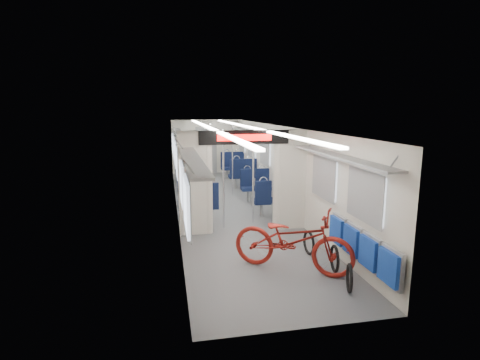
{
  "coord_description": "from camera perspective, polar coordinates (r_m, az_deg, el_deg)",
  "views": [
    {
      "loc": [
        -1.67,
        -10.1,
        2.77
      ],
      "look_at": [
        -0.05,
        -1.85,
        1.16
      ],
      "focal_mm": 28.0,
      "sensor_mm": 36.0,
      "label": 1
    }
  ],
  "objects": [
    {
      "name": "bike_hoop_c",
      "position": [
        7.4,
        10.44,
        -9.57
      ],
      "size": [
        0.07,
        0.47,
        0.47
      ],
      "primitive_type": "torus",
      "rotation": [
        1.57,
        0.0,
        1.62
      ],
      "color": "black",
      "rests_on": "ground"
    },
    {
      "name": "seat_bay_far_right",
      "position": [
        14.17,
        -0.4,
        1.92
      ],
      "size": [
        0.96,
        2.29,
        1.17
      ],
      "color": "black",
      "rests_on": "ground"
    },
    {
      "name": "carriage",
      "position": [
        10.05,
        -1.48,
        3.59
      ],
      "size": [
        12.0,
        12.02,
        2.31
      ],
      "color": "#515456",
      "rests_on": "ground"
    },
    {
      "name": "stanchion_near_left",
      "position": [
        8.65,
        -2.53,
        0.03
      ],
      "size": [
        0.04,
        0.04,
        2.3
      ],
      "primitive_type": "cylinder",
      "color": "silver",
      "rests_on": "ground"
    },
    {
      "name": "stanchion_far_right",
      "position": [
        11.98,
        -1.16,
        3.07
      ],
      "size": [
        0.04,
        0.04,
        2.3
      ],
      "primitive_type": "cylinder",
      "color": "silver",
      "rests_on": "ground"
    },
    {
      "name": "seat_bay_far_left",
      "position": [
        13.67,
        -7.89,
        1.27
      ],
      "size": [
        0.88,
        1.91,
        1.05
      ],
      "color": "black",
      "rests_on": "ground"
    },
    {
      "name": "bike_hoop_a",
      "position": [
        6.15,
        16.31,
        -14.34
      ],
      "size": [
        0.2,
        0.44,
        0.45
      ],
      "primitive_type": "torus",
      "rotation": [
        1.57,
        0.0,
        1.23
      ],
      "color": "black",
      "rests_on": "ground"
    },
    {
      "name": "bicycle",
      "position": [
        6.55,
        8.01,
        -9.04
      ],
      "size": [
        2.16,
        1.78,
        1.11
      ],
      "primitive_type": "imported",
      "rotation": [
        0.0,
        0.0,
        0.98
      ],
      "color": "maroon",
      "rests_on": "ground"
    },
    {
      "name": "stanchion_far_left",
      "position": [
        12.24,
        -4.48,
        3.21
      ],
      "size": [
        0.04,
        0.04,
        2.3
      ],
      "primitive_type": "cylinder",
      "color": "silver",
      "rests_on": "ground"
    },
    {
      "name": "bike_hoop_b",
      "position": [
        6.76,
        14.2,
        -11.73
      ],
      "size": [
        0.13,
        0.48,
        0.48
      ],
      "primitive_type": "torus",
      "rotation": [
        1.57,
        0.0,
        1.4
      ],
      "color": "black",
      "rests_on": "ground"
    },
    {
      "name": "seat_bay_near_left",
      "position": [
        10.09,
        -6.69,
        -1.92
      ],
      "size": [
        0.93,
        2.15,
        1.12
      ],
      "color": "black",
      "rests_on": "ground"
    },
    {
      "name": "flip_bench",
      "position": [
        6.44,
        17.94,
        -9.61
      ],
      "size": [
        0.12,
        2.14,
        0.56
      ],
      "color": "gray",
      "rests_on": "carriage"
    },
    {
      "name": "stanchion_near_right",
      "position": [
        9.05,
        2.02,
        0.53
      ],
      "size": [
        0.05,
        0.05,
        2.3
      ],
      "primitive_type": "cylinder",
      "color": "silver",
      "rests_on": "ground"
    },
    {
      "name": "seat_bay_near_right",
      "position": [
        10.52,
        3.47,
        -1.44
      ],
      "size": [
        0.9,
        2.01,
        1.08
      ],
      "color": "black",
      "rests_on": "ground"
    }
  ]
}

